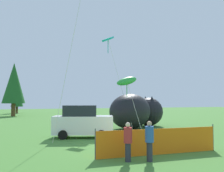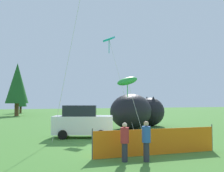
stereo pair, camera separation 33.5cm
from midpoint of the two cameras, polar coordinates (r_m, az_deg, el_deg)
name	(u,v)px [view 1 (the left image)]	position (r m, az deg, el deg)	size (l,w,h in m)	color
ground_plane	(131,145)	(14.63, 3.74, -13.22)	(120.00, 120.00, 0.00)	#477F33
parked_car	(82,122)	(17.21, -7.32, -8.14)	(4.29, 2.69, 2.18)	white
folding_chair	(193,138)	(14.13, 17.41, -11.29)	(0.73, 0.73, 0.90)	#1959A5
inflatable_cat	(136,112)	(23.01, 5.14, -5.98)	(6.86, 5.68, 3.08)	black
safety_fence	(159,142)	(12.12, 9.93, -12.40)	(6.23, 0.09, 1.32)	orange
spectator_in_black_shirt	(149,139)	(10.70, 7.65, -11.99)	(0.36, 0.36, 1.66)	#2D2D38
spectator_in_green_shirt	(128,140)	(10.58, 2.74, -12.27)	(0.35, 0.35, 1.61)	#2D2D38
kite_teal_diamond	(108,41)	(22.99, -1.25, 10.29)	(1.94, 3.27, 8.41)	silver
kite_green_fish	(127,81)	(20.17, 2.95, 1.11)	(2.19, 2.40, 4.66)	silver
horizon_tree_west	(17,96)	(50.73, -21.04, -2.11)	(2.26, 2.26, 5.40)	brown
horizon_tree_mid	(14,83)	(42.42, -21.73, 0.59)	(3.53, 3.53, 8.43)	brown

